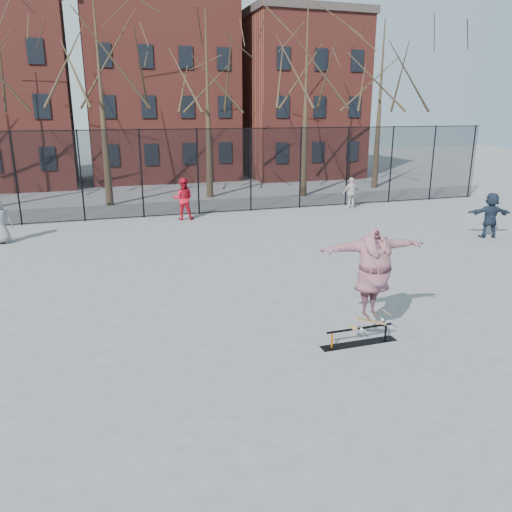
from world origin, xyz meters
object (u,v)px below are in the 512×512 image
object	(u,v)px
skate_rail	(359,337)
bystander_red	(183,199)
skateboard	(370,324)
bystander_white	(351,193)
skater	(373,279)
bystander_navy	(490,215)

from	to	relation	value
skate_rail	bystander_red	world-z (taller)	bystander_red
skateboard	bystander_white	size ratio (longest dim) A/B	0.51
skater	bystander_red	distance (m)	13.80
skateboard	skater	world-z (taller)	skater
skate_rail	bystander_navy	distance (m)	11.57
skater	bystander_white	size ratio (longest dim) A/B	1.49
skateboard	skater	size ratio (longest dim) A/B	0.34
bystander_red	bystander_white	distance (m)	8.49
skate_rail	bystander_white	bearing A→B (deg)	62.37
skater	bystander_navy	distance (m)	11.37
skater	bystander_white	bearing A→B (deg)	64.13
skateboard	skater	distance (m)	1.00
bystander_white	skater	bearing A→B (deg)	62.05
skate_rail	bystander_navy	size ratio (longest dim) A/B	0.98
skateboard	bystander_white	world-z (taller)	bystander_white
skateboard	bystander_navy	size ratio (longest dim) A/B	0.45
bystander_red	bystander_white	bearing A→B (deg)	-166.52
skate_rail	skateboard	size ratio (longest dim) A/B	2.16
skater	bystander_navy	size ratio (longest dim) A/B	1.33
bystander_red	bystander_white	size ratio (longest dim) A/B	1.20
bystander_navy	bystander_white	bearing A→B (deg)	-53.54
skater	skateboard	bearing A→B (deg)	0.00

